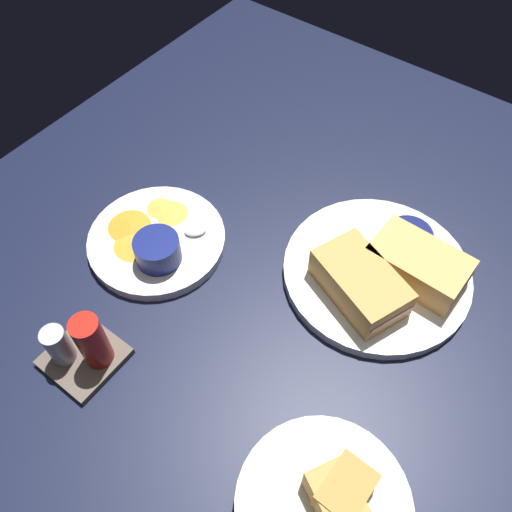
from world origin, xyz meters
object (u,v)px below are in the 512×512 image
(sandwich_half_near, at_px, (360,283))
(ramekin_dark_sauce, at_px, (408,240))
(sandwich_half_far, at_px, (418,265))
(spoon_by_gravy_ramekin, at_px, (186,232))
(plate_sandwich_main, at_px, (376,272))
(bread_basket_rear, at_px, (325,505))
(plate_chips_companion, at_px, (157,240))
(spoon_by_dark_ramekin, at_px, (394,273))
(ramekin_light_gravy, at_px, (157,249))
(condiment_caddy, at_px, (82,348))

(sandwich_half_near, xyz_separation_m, ramekin_dark_sauce, (-0.02, -0.11, -0.01))
(sandwich_half_far, relative_size, spoon_by_gravy_ramekin, 1.67)
(plate_sandwich_main, distance_m, ramekin_dark_sauce, 0.06)
(sandwich_half_near, relative_size, bread_basket_rear, 0.79)
(sandwich_half_near, distance_m, plate_chips_companion, 0.30)
(spoon_by_dark_ramekin, xyz_separation_m, plate_chips_companion, (0.31, 0.15, -0.01))
(sandwich_half_far, distance_m, ramekin_light_gravy, 0.36)
(sandwich_half_near, relative_size, spoon_by_dark_ramekin, 1.50)
(plate_sandwich_main, height_order, ramekin_dark_sauce, ramekin_dark_sauce)
(spoon_by_gravy_ramekin, distance_m, bread_basket_rear, 0.41)
(spoon_by_gravy_ramekin, bearing_deg, spoon_by_dark_ramekin, -157.16)
(sandwich_half_near, height_order, sandwich_half_far, same)
(sandwich_half_far, bearing_deg, condiment_caddy, 52.27)
(spoon_by_dark_ramekin, bearing_deg, condiment_caddy, 53.30)
(bread_basket_rear, bearing_deg, ramekin_dark_sauce, -75.62)
(plate_sandwich_main, relative_size, sandwich_half_near, 1.77)
(spoon_by_dark_ramekin, bearing_deg, plate_sandwich_main, 13.56)
(bread_basket_rear, bearing_deg, condiment_caddy, 5.30)
(plate_sandwich_main, bearing_deg, ramekin_dark_sauce, -102.71)
(ramekin_dark_sauce, xyz_separation_m, spoon_by_dark_ramekin, (-0.01, 0.05, -0.01))
(sandwich_half_far, xyz_separation_m, condiment_caddy, (0.28, 0.36, -0.01))
(spoon_by_dark_ramekin, relative_size, plate_chips_companion, 0.49)
(bread_basket_rear, bearing_deg, spoon_by_dark_ramekin, -74.90)
(ramekin_dark_sauce, bearing_deg, sandwich_half_far, 131.76)
(plate_sandwich_main, bearing_deg, ramekin_light_gravy, 33.28)
(condiment_caddy, bearing_deg, plate_chips_companion, -73.29)
(spoon_by_dark_ramekin, bearing_deg, sandwich_half_far, -143.36)
(sandwich_half_near, distance_m, bread_basket_rear, 0.28)
(plate_chips_companion, bearing_deg, sandwich_half_near, -161.73)
(sandwich_half_near, bearing_deg, plate_sandwich_main, -93.71)
(ramekin_dark_sauce, relative_size, spoon_by_gravy_ramekin, 0.81)
(plate_sandwich_main, height_order, plate_chips_companion, same)
(plate_sandwich_main, xyz_separation_m, condiment_caddy, (0.23, 0.34, 0.03))
(spoon_by_dark_ramekin, height_order, ramekin_light_gravy, ramekin_light_gravy)
(sandwich_half_far, bearing_deg, ramekin_light_gravy, 32.30)
(plate_chips_companion, bearing_deg, sandwich_half_far, -153.48)
(spoon_by_dark_ramekin, xyz_separation_m, ramekin_light_gravy, (0.28, 0.18, 0.02))
(sandwich_half_near, distance_m, spoon_by_dark_ramekin, 0.06)
(sandwich_half_near, relative_size, spoon_by_gravy_ramekin, 1.85)
(ramekin_dark_sauce, bearing_deg, ramekin_light_gravy, 39.97)
(ramekin_dark_sauce, bearing_deg, bread_basket_rear, 104.38)
(bread_basket_rear, bearing_deg, spoon_by_gravy_ramekin, -27.79)
(ramekin_dark_sauce, distance_m, ramekin_light_gravy, 0.35)
(spoon_by_dark_ramekin, xyz_separation_m, spoon_by_gravy_ramekin, (0.28, 0.12, 0.00))
(sandwich_half_near, xyz_separation_m, ramekin_light_gravy, (0.26, 0.12, -0.00))
(sandwich_half_near, height_order, plate_chips_companion, sandwich_half_near)
(spoon_by_dark_ramekin, distance_m, spoon_by_gravy_ramekin, 0.30)
(sandwich_half_far, bearing_deg, bread_basket_rear, 100.57)
(sandwich_half_far, relative_size, ramekin_light_gravy, 2.07)
(plate_chips_companion, bearing_deg, ramekin_light_gravy, 140.19)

